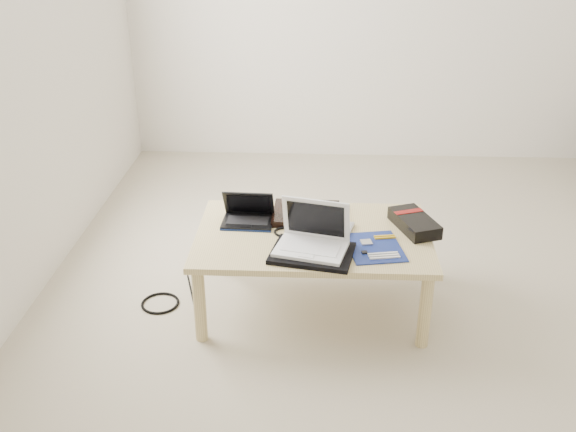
{
  "coord_description": "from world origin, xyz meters",
  "views": [
    {
      "loc": [
        -0.6,
        -2.8,
        1.8
      ],
      "look_at": [
        -0.72,
        -0.13,
        0.49
      ],
      "focal_mm": 40.0,
      "sensor_mm": 36.0,
      "label": 1
    }
  ],
  "objects_px": {
    "white_laptop": "(313,238)",
    "gpu_box": "(414,223)",
    "coffee_table": "(313,243)",
    "netbook": "(248,216)"
  },
  "relations": [
    {
      "from": "white_laptop",
      "to": "gpu_box",
      "type": "distance_m",
      "value": 0.54
    },
    {
      "from": "netbook",
      "to": "coffee_table",
      "type": "bearing_deg",
      "value": -18.34
    },
    {
      "from": "coffee_table",
      "to": "white_laptop",
      "type": "xyz_separation_m",
      "value": [
        -0.0,
        -0.17,
        0.11
      ]
    },
    {
      "from": "coffee_table",
      "to": "netbook",
      "type": "height_order",
      "value": "netbook"
    },
    {
      "from": "white_laptop",
      "to": "gpu_box",
      "type": "bearing_deg",
      "value": 26.87
    },
    {
      "from": "coffee_table",
      "to": "gpu_box",
      "type": "bearing_deg",
      "value": 8.65
    },
    {
      "from": "netbook",
      "to": "gpu_box",
      "type": "bearing_deg",
      "value": -2.31
    },
    {
      "from": "gpu_box",
      "to": "netbook",
      "type": "bearing_deg",
      "value": 177.69
    },
    {
      "from": "netbook",
      "to": "gpu_box",
      "type": "xyz_separation_m",
      "value": [
        0.8,
        -0.03,
        -0.0
      ]
    },
    {
      "from": "coffee_table",
      "to": "netbook",
      "type": "xyz_separation_m",
      "value": [
        -0.32,
        0.11,
        0.08
      ]
    }
  ]
}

